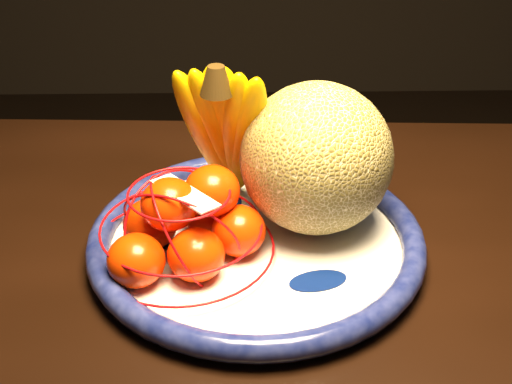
{
  "coord_description": "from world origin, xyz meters",
  "views": [
    {
      "loc": [
        -0.08,
        -0.5,
        1.2
      ],
      "look_at": [
        -0.06,
        0.13,
        0.81
      ],
      "focal_mm": 50.0,
      "sensor_mm": 36.0,
      "label": 1
    }
  ],
  "objects_px": {
    "fruit_bowl": "(256,241)",
    "cantaloupe": "(316,158)",
    "banana_bunch": "(227,128)",
    "mandarin_bag": "(186,226)"
  },
  "relations": [
    {
      "from": "cantaloupe",
      "to": "fruit_bowl",
      "type": "bearing_deg",
      "value": -151.29
    },
    {
      "from": "mandarin_bag",
      "to": "banana_bunch",
      "type": "bearing_deg",
      "value": 66.49
    },
    {
      "from": "banana_bunch",
      "to": "mandarin_bag",
      "type": "height_order",
      "value": "banana_bunch"
    },
    {
      "from": "fruit_bowl",
      "to": "mandarin_bag",
      "type": "bearing_deg",
      "value": -162.04
    },
    {
      "from": "cantaloupe",
      "to": "banana_bunch",
      "type": "height_order",
      "value": "banana_bunch"
    },
    {
      "from": "cantaloupe",
      "to": "mandarin_bag",
      "type": "height_order",
      "value": "cantaloupe"
    },
    {
      "from": "cantaloupe",
      "to": "banana_bunch",
      "type": "xyz_separation_m",
      "value": [
        -0.09,
        0.04,
        0.02
      ]
    },
    {
      "from": "fruit_bowl",
      "to": "cantaloupe",
      "type": "bearing_deg",
      "value": 28.71
    },
    {
      "from": "fruit_bowl",
      "to": "mandarin_bag",
      "type": "height_order",
      "value": "mandarin_bag"
    },
    {
      "from": "fruit_bowl",
      "to": "cantaloupe",
      "type": "distance_m",
      "value": 0.11
    }
  ]
}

